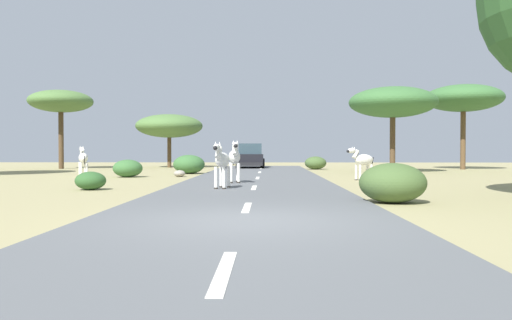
{
  "coord_description": "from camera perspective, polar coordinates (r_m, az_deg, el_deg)",
  "views": [
    {
      "loc": [
        0.41,
        -9.39,
        1.34
      ],
      "look_at": [
        -0.01,
        8.98,
        0.97
      ],
      "focal_mm": 36.07,
      "sensor_mm": 36.0,
      "label": 1
    }
  ],
  "objects": [
    {
      "name": "rock_0",
      "position": [
        25.68,
        -8.48,
        -1.49
      ],
      "size": [
        0.56,
        0.59,
        0.33
      ],
      "primitive_type": "ellipsoid",
      "color": "gray",
      "rests_on": "ground_plane"
    },
    {
      "name": "car_0",
      "position": [
        37.39,
        -0.67,
        0.39
      ],
      "size": [
        2.15,
        4.41,
        1.74
      ],
      "rotation": [
        0.0,
        0.0,
        3.18
      ],
      "color": "black",
      "rests_on": "road"
    },
    {
      "name": "bush_3",
      "position": [
        17.97,
        -17.88,
        -2.2
      ],
      "size": [
        1.02,
        0.92,
        0.61
      ],
      "primitive_type": "ellipsoid",
      "color": "#2D5628",
      "rests_on": "ground_plane"
    },
    {
      "name": "zebra_2",
      "position": [
        23.02,
        11.72,
        -0.03
      ],
      "size": [
        1.41,
        1.02,
        1.47
      ],
      "rotation": [
        0.0,
        0.0,
        2.13
      ],
      "color": "silver",
      "rests_on": "ground_plane"
    },
    {
      "name": "bush_2",
      "position": [
        25.81,
        -14.04,
        -0.91
      ],
      "size": [
        1.44,
        1.29,
        0.86
      ],
      "primitive_type": "ellipsoid",
      "color": "#386633",
      "rests_on": "ground_plane"
    },
    {
      "name": "ground_plane",
      "position": [
        9.5,
        -1.18,
        -6.95
      ],
      "size": [
        90.0,
        90.0,
        0.0
      ],
      "primitive_type": "plane",
      "color": "#998E60"
    },
    {
      "name": "bush_0",
      "position": [
        13.35,
        14.92,
        -2.48
      ],
      "size": [
        1.68,
        1.51,
        1.01
      ],
      "primitive_type": "ellipsoid",
      "color": "#425B2D",
      "rests_on": "ground_plane"
    },
    {
      "name": "bush_4",
      "position": [
        35.28,
        6.62,
        -0.32
      ],
      "size": [
        1.47,
        1.33,
        0.88
      ],
      "primitive_type": "ellipsoid",
      "color": "#425B2D",
      "rests_on": "ground_plane"
    },
    {
      "name": "bush_1",
      "position": [
        28.87,
        -7.44,
        -0.48
      ],
      "size": [
        1.76,
        1.58,
        1.06
      ],
      "primitive_type": "ellipsoid",
      "color": "#386633",
      "rests_on": "ground_plane"
    },
    {
      "name": "road",
      "position": [
        9.5,
        -1.51,
        -6.8
      ],
      "size": [
        6.0,
        64.0,
        0.05
      ],
      "primitive_type": "cube",
      "color": "#56595B",
      "rests_on": "ground_plane"
    },
    {
      "name": "tree_2",
      "position": [
        39.35,
        -9.6,
        3.73
      ],
      "size": [
        5.02,
        5.02,
        4.01
      ],
      "color": "#4C3823",
      "rests_on": "ground_plane"
    },
    {
      "name": "zebra_3",
      "position": [
        17.12,
        -3.82,
        -0.08
      ],
      "size": [
        0.59,
        1.64,
        1.55
      ],
      "rotation": [
        0.0,
        0.0,
        2.99
      ],
      "color": "silver",
      "rests_on": "road"
    },
    {
      "name": "zebra_1",
      "position": [
        26.95,
        -18.63,
        0.19
      ],
      "size": [
        0.95,
        1.52,
        1.54
      ],
      "rotation": [
        0.0,
        0.0,
        0.45
      ],
      "color": "silver",
      "rests_on": "ground_plane"
    },
    {
      "name": "tree_0",
      "position": [
        38.65,
        -20.83,
        6.05
      ],
      "size": [
        4.41,
        4.41,
        5.51
      ],
      "color": "#4C3823",
      "rests_on": "ground_plane"
    },
    {
      "name": "tree_5",
      "position": [
        31.87,
        14.92,
        6.17
      ],
      "size": [
        5.2,
        5.2,
        5.08
      ],
      "color": "#4C3823",
      "rests_on": "ground_plane"
    },
    {
      "name": "tree_3",
      "position": [
        37.82,
        22.0,
        6.33
      ],
      "size": [
        5.22,
        5.22,
        5.75
      ],
      "color": "brown",
      "rests_on": "ground_plane"
    },
    {
      "name": "lane_markings",
      "position": [
        8.51,
        -1.85,
        -7.54
      ],
      "size": [
        0.16,
        56.0,
        0.01
      ],
      "color": "silver",
      "rests_on": "road"
    },
    {
      "name": "zebra_0",
      "position": [
        20.1,
        -2.4,
        0.28
      ],
      "size": [
        0.58,
        1.75,
        1.65
      ],
      "rotation": [
        0.0,
        0.0,
        3.26
      ],
      "color": "silver",
      "rests_on": "road"
    }
  ]
}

